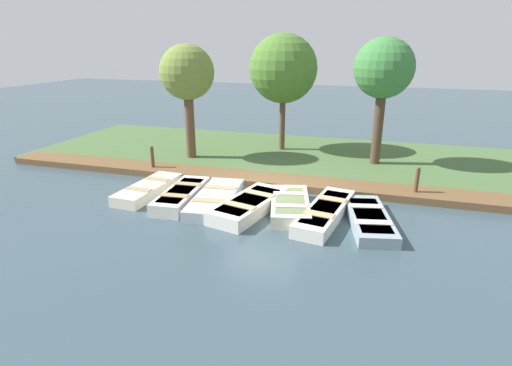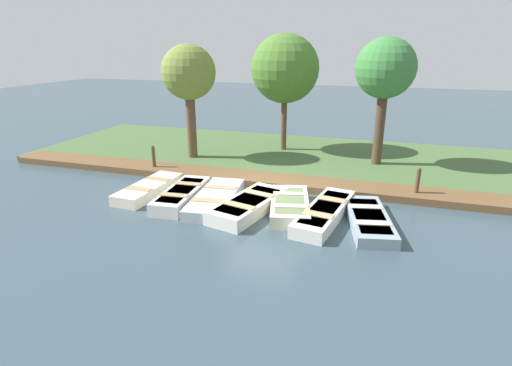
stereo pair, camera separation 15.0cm
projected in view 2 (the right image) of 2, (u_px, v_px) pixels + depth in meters
ground_plane at (263, 196)px, 13.89m from camera, size 80.00×80.00×0.00m
shore_bank at (294, 157)px, 18.36m from camera, size 8.00×24.00×0.19m
dock_walkway at (273, 181)px, 15.03m from camera, size 1.31×23.07×0.26m
rowboat_0 at (149, 188)px, 14.05m from camera, size 3.02×1.17×0.39m
rowboat_1 at (182, 195)px, 13.37m from camera, size 3.05×1.22×0.44m
rowboat_2 at (216, 198)px, 13.19m from camera, size 3.42×1.57×0.37m
rowboat_3 at (249, 205)px, 12.52m from camera, size 3.29×1.91×0.44m
rowboat_4 at (290, 206)px, 12.50m from camera, size 2.95×1.77×0.43m
rowboat_5 at (325, 212)px, 12.02m from camera, size 3.60×1.53×0.41m
rowboat_6 at (369, 220)px, 11.61m from camera, size 3.25×1.72×0.35m
mooring_post_near at (154, 159)px, 16.22m from camera, size 0.14×0.14×1.14m
mooring_post_far at (417, 184)px, 13.38m from camera, size 0.14×0.14×1.14m
park_tree_far_left at (189, 74)px, 16.83m from camera, size 2.31×2.31×5.04m
park_tree_left at (285, 69)px, 18.07m from camera, size 3.10×3.10×5.49m
park_tree_center at (385, 71)px, 15.72m from camera, size 2.38×2.38×5.30m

